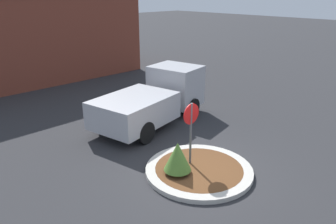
% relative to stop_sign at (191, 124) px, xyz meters
% --- Properties ---
extents(ground_plane, '(120.00, 120.00, 0.00)m').
position_rel_stop_sign_xyz_m(ground_plane, '(-0.04, -0.41, -1.48)').
color(ground_plane, '#2D2D30').
extents(traffic_island, '(3.32, 3.32, 0.15)m').
position_rel_stop_sign_xyz_m(traffic_island, '(-0.04, -0.41, -1.41)').
color(traffic_island, '#BCB7AD').
rests_on(traffic_island, ground_plane).
extents(stop_sign, '(0.65, 0.07, 2.16)m').
position_rel_stop_sign_xyz_m(stop_sign, '(0.00, 0.00, 0.00)').
color(stop_sign, '#4C4C51').
rests_on(stop_sign, ground_plane).
extents(island_shrub, '(0.83, 0.83, 1.00)m').
position_rel_stop_sign_xyz_m(island_shrub, '(-0.72, -0.15, -0.78)').
color(island_shrub, brown).
rests_on(island_shrub, traffic_island).
extents(utility_truck, '(5.67, 3.13, 2.13)m').
position_rel_stop_sign_xyz_m(utility_truck, '(1.79, 3.68, -0.45)').
color(utility_truck, '#B2B2B7').
rests_on(utility_truck, ground_plane).
extents(storefront_building, '(13.75, 6.07, 6.20)m').
position_rel_stop_sign_xyz_m(storefront_building, '(0.78, 14.80, 1.62)').
color(storefront_building, brown).
rests_on(storefront_building, ground_plane).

